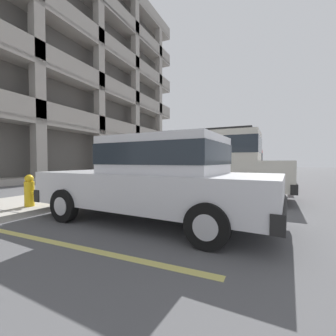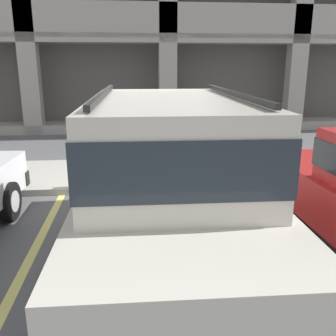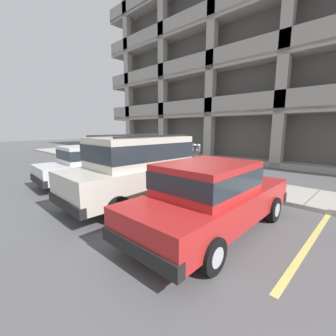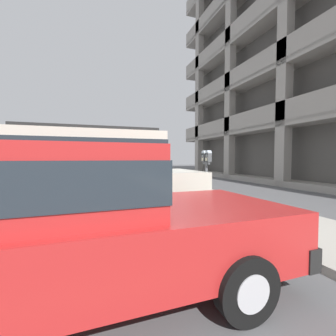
{
  "view_description": "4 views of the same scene",
  "coord_description": "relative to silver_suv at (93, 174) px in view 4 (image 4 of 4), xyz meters",
  "views": [
    {
      "loc": [
        -6.7,
        -4.18,
        1.11
      ],
      "look_at": [
        0.29,
        -0.98,
        0.88
      ],
      "focal_mm": 24.0,
      "sensor_mm": 36.0,
      "label": 1
    },
    {
      "loc": [
        -0.25,
        -6.41,
        2.31
      ],
      "look_at": [
        0.29,
        -1.1,
        0.83
      ],
      "focal_mm": 40.0,
      "sensor_mm": 36.0,
      "label": 2
    },
    {
      "loc": [
        5.4,
        -6.69,
        2.23
      ],
      "look_at": [
        -0.07,
        -1.0,
        0.82
      ],
      "focal_mm": 24.0,
      "sensor_mm": 36.0,
      "label": 3
    },
    {
      "loc": [
        5.23,
        -2.48,
        1.43
      ],
      "look_at": [
        0.03,
        -0.65,
        1.19
      ],
      "focal_mm": 24.0,
      "sensor_mm": 36.0,
      "label": 4
    }
  ],
  "objects": [
    {
      "name": "silver_suv",
      "position": [
        0.0,
        0.0,
        0.0
      ],
      "size": [
        2.09,
        4.82,
        2.03
      ],
      "rotation": [
        0.0,
        0.0,
        -0.02
      ],
      "color": "beige",
      "rests_on": "ground_plane"
    },
    {
      "name": "sidewalk",
      "position": [
        -0.16,
        3.72,
        -1.03
      ],
      "size": [
        40.0,
        2.2,
        0.12
      ],
      "color": "#ADA89E",
      "rests_on": "ground_plane"
    },
    {
      "name": "parking_meter_near",
      "position": [
        -0.01,
        2.77,
        0.15
      ],
      "size": [
        0.35,
        0.12,
        1.51
      ],
      "color": "#595B60",
      "rests_on": "sidewalk"
    },
    {
      "name": "fire_hydrant",
      "position": [
        -3.66,
        3.06,
        -0.62
      ],
      "size": [
        0.3,
        0.3,
        0.7
      ],
      "color": "gold",
      "rests_on": "sidewalk"
    },
    {
      "name": "red_sedan",
      "position": [
        -3.2,
        0.14,
        -0.27
      ],
      "size": [
        2.05,
        4.59,
        1.54
      ],
      "rotation": [
        0.0,
        0.0,
        -0.07
      ],
      "color": "silver",
      "rests_on": "ground_plane"
    },
    {
      "name": "parking_stall_lines",
      "position": [
        1.37,
        1.02,
        -1.08
      ],
      "size": [
        12.34,
        4.8,
        0.01
      ],
      "color": "#DBD16B",
      "rests_on": "ground_plane"
    },
    {
      "name": "ground_plane",
      "position": [
        -0.16,
        2.42,
        -1.14
      ],
      "size": [
        80.0,
        80.0,
        0.1
      ],
      "color": "#565659"
    },
    {
      "name": "dark_hatchback",
      "position": [
        2.7,
        -0.29,
        -0.27
      ],
      "size": [
        1.89,
        4.51,
        1.54
      ],
      "rotation": [
        0.0,
        0.0,
        0.02
      ],
      "color": "red",
      "rests_on": "ground_plane"
    }
  ]
}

